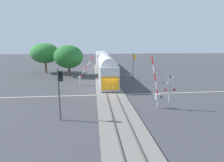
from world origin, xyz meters
TOP-DOWN VIEW (x-y plane):
  - ground_plane at (0.00, 0.00)m, footprint 220.00×220.00m
  - road_centre_stripe at (0.00, 0.00)m, footprint 44.00×0.20m
  - railway_track at (0.00, 0.00)m, footprint 4.40×80.00m
  - commuter_train at (0.00, 20.13)m, footprint 3.04×42.43m
  - crossing_gate_near at (5.15, -6.70)m, footprint 1.59×0.40m
  - crossing_signal_mast at (6.47, -7.19)m, footprint 1.36×0.44m
  - crossing_gate_far at (-4.95, 6.70)m, footprint 3.26×0.40m
  - traffic_signal_far_side at (5.62, 9.19)m, footprint 0.53×0.38m
  - traffic_signal_near_left at (-6.02, -9.23)m, footprint 0.53×0.38m
  - pine_left_background at (-15.26, 23.29)m, footprint 7.43×7.43m
  - oak_behind_train at (-8.39, 17.37)m, footprint 6.89×6.89m

SIDE VIEW (x-z plane):
  - ground_plane at x=0.00m, z-range 0.00..0.00m
  - road_centre_stripe at x=0.00m, z-range 0.00..0.01m
  - railway_track at x=0.00m, z-range -0.06..0.26m
  - crossing_gate_far at x=-4.95m, z-range -0.87..4.65m
  - crossing_gate_near at x=5.15m, z-range -1.21..5.29m
  - crossing_signal_mast at x=6.47m, z-range 0.46..4.67m
  - commuter_train at x=0.00m, z-range 0.20..5.36m
  - traffic_signal_near_left at x=-6.02m, z-range 0.93..6.42m
  - traffic_signal_far_side at x=5.62m, z-range 1.00..6.96m
  - oak_behind_train at x=-8.39m, z-range 0.98..8.40m
  - pine_left_background at x=-15.26m, z-range 1.29..9.21m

